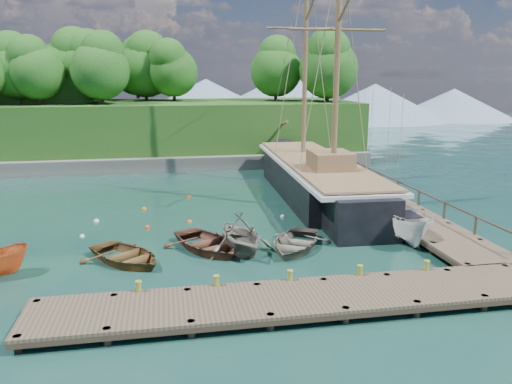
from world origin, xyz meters
The scene contains 23 objects.
ground centered at (0.00, 0.00, 0.00)m, with size 160.00×160.00×0.00m, color #15352E.
dock_near centered at (2.00, -6.50, 0.43)m, with size 20.00×3.20×1.10m.
dock_east centered at (11.50, 7.00, 0.43)m, with size 3.20×24.00×1.10m.
bollard_0 centered at (-4.00, -5.10, 0.00)m, with size 0.26×0.26×0.45m, color olive.
bollard_1 centered at (-1.00, -5.10, 0.00)m, with size 0.26×0.26×0.45m, color olive.
bollard_2 centered at (2.00, -5.10, 0.00)m, with size 0.26×0.26×0.45m, color olive.
bollard_3 centered at (5.00, -5.10, 0.00)m, with size 0.26×0.26×0.45m, color olive.
bollard_4 centered at (8.00, -5.10, 0.00)m, with size 0.26×0.26×0.45m, color olive.
rowboat_0 centered at (-4.84, -0.24, 0.00)m, with size 3.20×4.49×0.93m, color brown.
rowboat_1 centered at (0.76, 0.12, 0.00)m, with size 3.57×4.13×2.18m, color slate.
rowboat_2 centered at (-0.88, 0.79, 0.00)m, with size 3.39×4.75×0.98m, color #543022.
rowboat_3 centered at (3.58, 0.15, 0.00)m, with size 3.27×4.58×0.95m, color #6D6558.
cabin_boat_white centered at (9.79, 0.53, 0.00)m, with size 1.98×5.27×2.03m, color silver.
schooner centered at (7.97, 10.82, 1.15)m, with size 5.79×28.19×20.78m.
mooring_buoy_0 centered at (-7.50, 4.14, 0.00)m, with size 0.28×0.28×0.28m, color white.
mooring_buoy_1 centered at (-3.99, 5.18, 0.00)m, with size 0.32×0.32×0.32m, color #D14411.
mooring_buoy_2 centered at (-1.50, 5.84, 0.00)m, with size 0.33×0.33×0.33m, color #F55A23.
mooring_buoy_3 centered at (4.33, 5.96, 0.00)m, with size 0.30×0.30×0.30m, color silver.
mooring_buoy_4 centered at (-4.33, 9.37, 0.00)m, with size 0.34×0.34×0.34m, color orange.
mooring_buoy_5 centered at (-1.25, 12.22, 0.00)m, with size 0.32×0.32×0.32m, color #EB510B.
mooring_buoy_6 centered at (-7.10, 7.04, 0.00)m, with size 0.32×0.32×0.32m, color white.
headland centered at (-12.88, 31.36, 5.54)m, with size 51.00×19.31×12.90m.
distant_ridge centered at (4.30, 70.00, 4.35)m, with size 117.00×40.00×10.00m.
Camera 1 is at (-2.76, -23.44, 8.76)m, focal length 35.00 mm.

